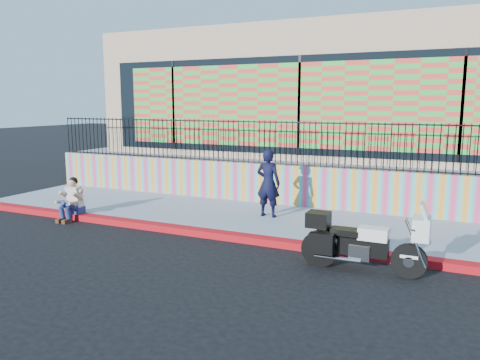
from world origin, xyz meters
The scene contains 10 objects.
ground centered at (0.00, 0.00, 0.00)m, with size 90.00×90.00×0.00m, color black.
red_curb centered at (0.00, 0.00, 0.07)m, with size 16.00×0.30×0.15m, color #A30B18.
sidewalk centered at (0.00, 1.65, 0.07)m, with size 16.00×3.00×0.15m, color #8C95A8.
mural_wall centered at (0.00, 3.25, 0.70)m, with size 16.00×0.20×1.10m, color #E23B6E.
metal_fence centered at (0.00, 3.25, 1.85)m, with size 15.80×0.04×1.20m, color black, non-canonical shape.
elevated_platform centered at (0.00, 8.35, 0.62)m, with size 16.00×10.00×1.25m, color #8C95A8.
storefront_building centered at (0.00, 8.13, 3.25)m, with size 14.00×8.06×4.00m.
police_motorcycle centered at (2.72, -0.76, 0.55)m, with size 2.12×0.70×1.32m.
police_officer centered at (0.00, 1.75, 0.99)m, with size 0.61×0.40×1.67m, color black.
seated_man centered at (-4.57, -0.16, 0.45)m, with size 0.54×0.71×1.06m.
Camera 1 is at (4.11, -8.79, 2.92)m, focal length 35.00 mm.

